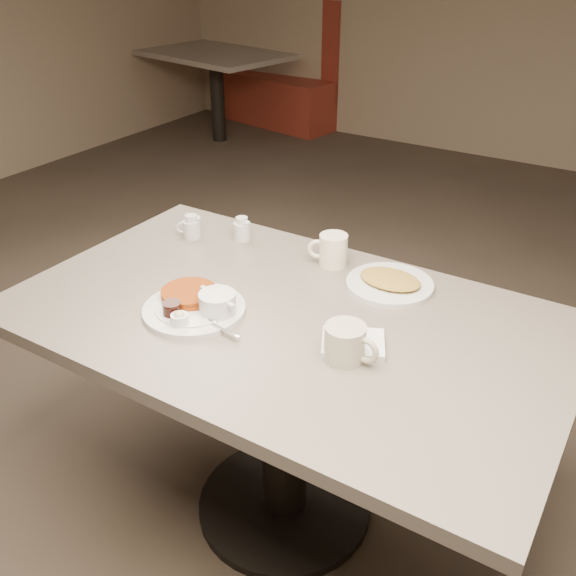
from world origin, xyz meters
The scene contains 10 objects.
room centered at (0.00, 0.00, 1.40)m, with size 7.04×8.04×2.84m.
diner_table centered at (0.00, 0.00, 0.58)m, with size 1.50×0.90×0.75m.
main_plate centered at (-0.20, -0.11, 0.77)m, with size 0.36×0.34×0.07m.
coffee_mug_near centered at (0.24, -0.09, 0.80)m, with size 0.15×0.11×0.09m.
napkin centered at (0.23, -0.04, 0.76)m, with size 0.19×0.18×0.02m.
coffee_mug_far centered at (-0.03, 0.32, 0.80)m, with size 0.13×0.11×0.10m.
creamer_left centered at (-0.52, 0.25, 0.79)m, with size 0.08×0.07×0.08m.
creamer_right centered at (-0.37, 0.32, 0.79)m, with size 0.08×0.06×0.08m.
hash_plate centered at (0.18, 0.29, 0.76)m, with size 0.27×0.27×0.04m.
booth_back_left centered at (-2.58, 3.91, 0.41)m, with size 1.44×1.61×1.12m.
Camera 1 is at (0.78, -1.23, 1.66)m, focal length 39.51 mm.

